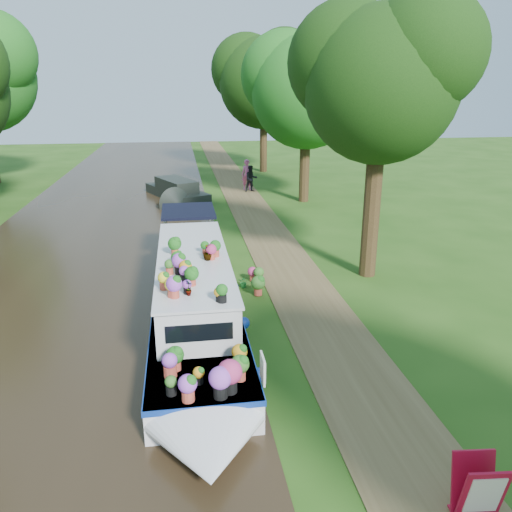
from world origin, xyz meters
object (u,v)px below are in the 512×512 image
Objects in this scene: sandwich_board at (478,493)px; pedestrian_pink at (247,175)px; plant_boat at (194,292)px; second_boat at (177,191)px; pedestrian_dark at (251,179)px.

pedestrian_pink is (0.11, 25.95, 0.48)m from sandwich_board.
pedestrian_pink is at bearing 95.28° from sandwich_board.
plant_boat reaches higher than second_boat.
pedestrian_pink reaches higher than sandwich_board.
plant_boat is 18.27m from pedestrian_dark.
sandwich_board is at bearing -98.56° from pedestrian_dark.
pedestrian_dark is at bearing 94.90° from sandwich_board.
plant_boat is 8.29× the size of pedestrian_dark.
second_boat is 6.24× the size of sandwich_board.
sandwich_board is (4.33, -23.85, 0.02)m from second_boat.
pedestrian_pink reaches higher than second_boat.
pedestrian_dark is (4.61, 1.46, 0.36)m from second_boat.
sandwich_board is 0.55× the size of pedestrian_pink.
pedestrian_dark is at bearing -65.96° from pedestrian_pink.
plant_boat is at bearing -92.59° from pedestrian_pink.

